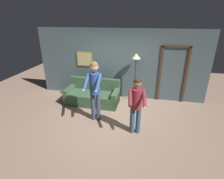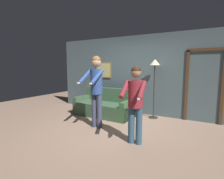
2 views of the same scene
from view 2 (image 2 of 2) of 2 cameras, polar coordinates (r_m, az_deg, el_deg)
The scene contains 6 objects.
ground_plane at distance 4.48m, azimuth -0.75°, elevation -13.13°, with size 12.00×12.00×0.00m, color #A1806A.
back_wall_assembly at distance 5.92m, azimuth 8.79°, elevation 4.68°, with size 6.40×0.10×2.60m.
couch at distance 5.71m, azimuth -2.52°, elevation -5.70°, with size 1.91×0.88×0.87m.
torchiere_lamp at distance 5.42m, azimuth 13.76°, elevation 6.22°, with size 0.31×0.31×1.80m.
person_standing_left at distance 4.44m, azimuth -5.22°, elevation 1.74°, with size 0.46×0.71×1.84m.
person_standing_right at distance 3.52m, azimuth 7.63°, elevation -2.86°, with size 0.49×0.60×1.59m.
Camera 2 is at (2.13, -3.61, 1.57)m, focal length 28.00 mm.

